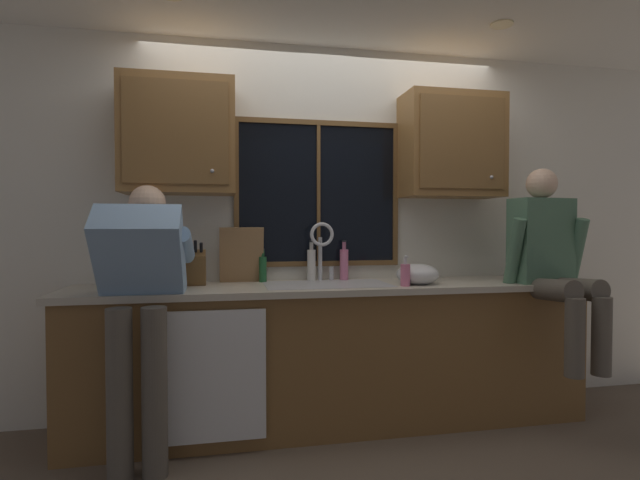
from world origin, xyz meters
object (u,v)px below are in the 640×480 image
object	(u,v)px
person_sitting_on_counter	(551,256)
mixing_bowl	(418,274)
knife_block	(196,268)
person_standing	(141,290)
soap_dispenser	(405,274)
bottle_amber_small	(311,264)
bottle_tall_clear	(344,264)
cutting_board	(242,255)
bottle_green_glass	(263,268)

from	to	relation	value
person_sitting_on_counter	mixing_bowl	distance (m)	0.87
mixing_bowl	person_sitting_on_counter	bearing A→B (deg)	-11.82
knife_block	mixing_bowl	distance (m)	1.42
person_standing	knife_block	xyz separation A→B (m)	(0.27, 0.40, 0.08)
soap_dispenser	bottle_amber_small	distance (m)	0.66
mixing_bowl	bottle_tall_clear	distance (m)	0.52
mixing_bowl	bottle_tall_clear	xyz separation A→B (m)	(-0.41, 0.32, 0.05)
soap_dispenser	bottle_amber_small	xyz separation A→B (m)	(-0.52, 0.41, 0.04)
bottle_tall_clear	bottle_amber_small	size ratio (longest dim) A/B	1.00
cutting_board	bottle_tall_clear	xyz separation A→B (m)	(0.71, 0.01, -0.07)
cutting_board	bottle_green_glass	xyz separation A→B (m)	(0.14, -0.00, -0.09)
person_sitting_on_counter	soap_dispenser	bearing A→B (deg)	175.27
mixing_bowl	soap_dispenser	bearing A→B (deg)	-141.71
person_sitting_on_counter	mixing_bowl	world-z (taller)	person_sitting_on_counter
person_standing	mixing_bowl	xyz separation A→B (m)	(1.68, 0.21, 0.03)
cutting_board	bottle_tall_clear	world-z (taller)	cutting_board
soap_dispenser	bottle_green_glass	bearing A→B (deg)	154.99
cutting_board	bottle_amber_small	xyz separation A→B (m)	(0.47, 0.00, -0.07)
mixing_bowl	person_standing	bearing A→B (deg)	-172.92
bottle_tall_clear	bottle_green_glass	bearing A→B (deg)	-178.53
bottle_tall_clear	person_standing	bearing A→B (deg)	-157.39
mixing_bowl	bottle_green_glass	world-z (taller)	bottle_green_glass
person_sitting_on_counter	bottle_amber_small	distance (m)	1.57
person_sitting_on_counter	bottle_amber_small	size ratio (longest dim) A/B	4.53
soap_dispenser	person_standing	bearing A→B (deg)	-175.90
knife_block	bottle_amber_small	xyz separation A→B (m)	(0.76, 0.12, 0.01)
cutting_board	bottle_amber_small	distance (m)	0.48
person_standing	cutting_board	distance (m)	0.77
person_standing	soap_dispenser	world-z (taller)	person_standing
mixing_bowl	soap_dispenser	xyz separation A→B (m)	(-0.12, -0.10, 0.01)
bottle_green_glass	bottle_tall_clear	size ratio (longest dim) A/B	0.81
cutting_board	person_sitting_on_counter	bearing A→B (deg)	-13.77
bottle_tall_clear	cutting_board	bearing A→B (deg)	-178.94
cutting_board	mixing_bowl	xyz separation A→B (m)	(1.12, -0.30, -0.12)
person_sitting_on_counter	knife_block	bearing A→B (deg)	170.67
cutting_board	soap_dispenser	xyz separation A→B (m)	(1.00, -0.40, -0.11)
person_sitting_on_counter	mixing_bowl	xyz separation A→B (m)	(-0.84, 0.18, -0.12)
person_standing	bottle_tall_clear	world-z (taller)	person_standing
person_sitting_on_counter	bottle_amber_small	world-z (taller)	person_sitting_on_counter
bottle_green_glass	person_sitting_on_counter	bearing A→B (deg)	-14.74
knife_block	bottle_green_glass	world-z (taller)	knife_block
person_sitting_on_counter	cutting_board	xyz separation A→B (m)	(-1.97, 0.48, -0.00)
person_standing	bottle_green_glass	xyz separation A→B (m)	(0.70, 0.51, 0.06)
mixing_bowl	bottle_green_glass	bearing A→B (deg)	162.80
person_sitting_on_counter	bottle_tall_clear	xyz separation A→B (m)	(-1.26, 0.49, -0.07)
cutting_board	mixing_bowl	distance (m)	1.17
bottle_green_glass	bottle_amber_small	distance (m)	0.33
person_standing	soap_dispenser	bearing A→B (deg)	4.10
person_standing	bottle_tall_clear	bearing A→B (deg)	22.61
knife_block	soap_dispenser	distance (m)	1.32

